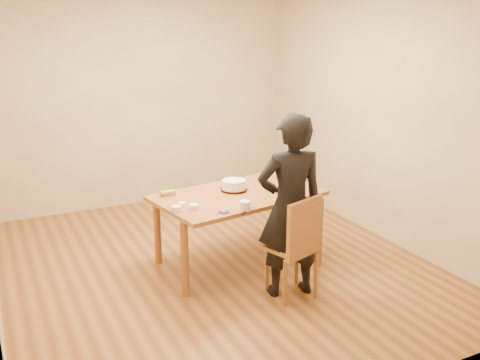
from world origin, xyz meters
name	(u,v)px	position (x,y,z in m)	size (l,w,h in m)	color
room_shell	(200,127)	(0.00, 0.34, 1.35)	(4.00, 4.50, 2.70)	brown
dining_table	(238,195)	(0.21, -0.09, 0.73)	(1.57, 0.93, 0.04)	brown
dining_chair	(292,248)	(0.36, -0.86, 0.45)	(0.37, 0.37, 0.04)	brown
cake_plate	(234,190)	(0.22, 0.02, 0.76)	(0.26, 0.26, 0.02)	#AD0B0D
cake	(234,185)	(0.22, 0.02, 0.81)	(0.24, 0.24, 0.08)	white
frosting_dome	(234,180)	(0.22, 0.02, 0.86)	(0.24, 0.24, 0.03)	white
frosting_tub	(245,206)	(0.05, -0.56, 0.79)	(0.10, 0.10, 0.09)	white
frosting_lid	(224,212)	(-0.14, -0.52, 0.75)	(0.10, 0.10, 0.01)	#1B1798
frosting_dollop	(224,211)	(-0.14, -0.52, 0.77)	(0.04, 0.04, 0.02)	white
ramekin_green	(177,208)	(-0.49, -0.30, 0.77)	(0.09, 0.09, 0.04)	white
ramekin_yellow	(182,205)	(-0.41, -0.21, 0.77)	(0.08, 0.08, 0.04)	white
ramekin_multi	(193,207)	(-0.34, -0.31, 0.77)	(0.09, 0.09, 0.04)	white
candy_box_pink	(168,194)	(-0.41, 0.16, 0.76)	(0.13, 0.06, 0.02)	#C72FA4
candy_box_green	(168,192)	(-0.42, 0.17, 0.78)	(0.14, 0.07, 0.02)	#37991C
spatula	(246,212)	(0.04, -0.60, 0.75)	(0.15, 0.01, 0.01)	black
person	(290,207)	(0.36, -0.82, 0.82)	(0.60, 0.39, 1.64)	black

